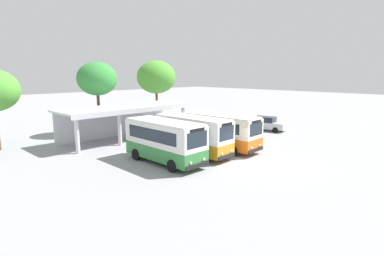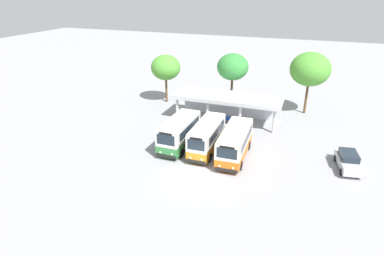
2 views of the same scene
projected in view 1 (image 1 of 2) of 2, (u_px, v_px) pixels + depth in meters
ground_plane at (250, 165)px, 22.34m from camera, size 180.00×180.00×0.00m
city_bus_nearest_orange at (165, 140)px, 22.73m from camera, size 2.53×6.95×3.20m
city_bus_second_in_row at (193, 134)px, 24.95m from camera, size 2.30×7.09×3.19m
city_bus_middle_cream at (220, 130)px, 26.90m from camera, size 2.61×7.49×3.10m
parked_car_flank at (266, 123)px, 35.78m from camera, size 2.47×4.59×1.62m
terminal_canopy at (124, 114)px, 31.22m from camera, size 13.68×4.67×3.40m
waiting_chair_end_by_column at (128, 135)px, 30.56m from camera, size 0.45×0.45×0.86m
waiting_chair_second_from_end at (134, 134)px, 31.02m from camera, size 0.45×0.45×0.86m
waiting_chair_middle_seat at (139, 133)px, 31.53m from camera, size 0.45×0.45×0.86m
roadside_tree_behind_canopy at (97, 79)px, 32.87m from camera, size 4.25×4.25×7.87m
roadside_tree_east_of_canopy at (156, 77)px, 41.23m from camera, size 5.23×5.23×8.33m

